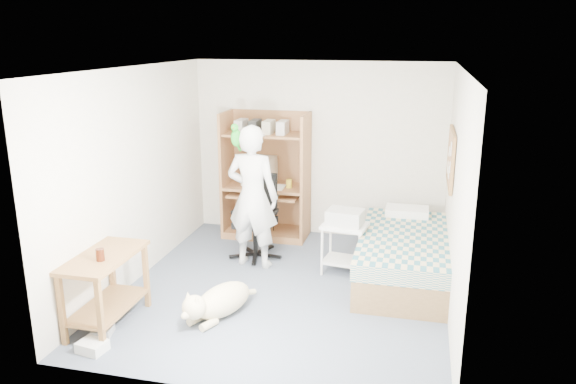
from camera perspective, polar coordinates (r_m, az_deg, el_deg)
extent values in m
plane|color=#4C5467|center=(6.58, -0.26, -9.85)|extent=(4.00, 4.00, 0.00)
cube|color=silver|center=(8.06, 3.10, 4.29)|extent=(3.60, 0.02, 2.50)
cube|color=silver|center=(6.00, 16.67, -0.34)|extent=(0.02, 4.00, 2.50)
cube|color=silver|center=(6.79, -15.20, 1.61)|extent=(0.02, 4.00, 2.50)
cube|color=white|center=(5.95, -0.30, 12.43)|extent=(3.60, 4.00, 0.02)
cube|color=brown|center=(8.17, -6.18, 1.87)|extent=(0.04, 0.60, 1.80)
cube|color=brown|center=(7.87, 1.81, 1.41)|extent=(0.04, 0.60, 1.80)
cube|color=brown|center=(8.27, -1.72, 2.12)|extent=(1.20, 0.02, 1.80)
cube|color=brown|center=(8.04, -2.25, 0.54)|extent=(1.12, 0.60, 0.04)
cube|color=brown|center=(7.99, -2.40, -0.29)|extent=(1.00, 0.50, 0.03)
cube|color=brown|center=(7.88, -2.31, 5.89)|extent=(1.12, 0.55, 0.03)
cube|color=brown|center=(8.25, -2.20, -4.09)|extent=(1.12, 0.60, 0.10)
cube|color=brown|center=(6.90, 11.57, -7.30)|extent=(1.00, 2.00, 0.36)
cube|color=#2A6472|center=(6.80, 11.70, -5.12)|extent=(1.02, 2.02, 0.20)
cube|color=white|center=(7.51, 11.99, -2.00)|extent=(0.55, 0.35, 0.12)
cube|color=brown|center=(5.84, -18.24, -6.30)|extent=(0.50, 1.00, 0.04)
cube|color=brown|center=(5.76, -21.99, -11.14)|extent=(0.05, 0.05, 0.70)
cube|color=brown|center=(5.55, -18.54, -11.83)|extent=(0.05, 0.05, 0.70)
cube|color=brown|center=(6.43, -17.41, -7.83)|extent=(0.05, 0.05, 0.70)
cube|color=brown|center=(6.25, -14.21, -8.30)|extent=(0.05, 0.05, 0.70)
cube|color=brown|center=(6.05, -17.81, -10.97)|extent=(0.46, 0.92, 0.03)
cube|color=#956843|center=(6.82, 16.24, 3.32)|extent=(0.03, 0.90, 0.60)
cube|color=brown|center=(6.77, 16.42, 5.88)|extent=(0.04, 0.94, 0.04)
cube|color=brown|center=(6.89, 16.02, 0.80)|extent=(0.04, 0.94, 0.04)
cylinder|color=black|center=(7.48, -3.31, -6.29)|extent=(0.61, 0.61, 0.06)
cylinder|color=black|center=(7.41, -3.33, -4.90)|extent=(0.06, 0.06, 0.41)
cube|color=black|center=(7.33, -3.36, -3.11)|extent=(0.51, 0.51, 0.08)
cube|color=black|center=(7.44, -2.71, -0.11)|extent=(0.43, 0.10, 0.56)
cube|color=black|center=(7.38, -5.21, -1.77)|extent=(0.07, 0.31, 0.04)
cube|color=black|center=(7.20, -1.50, -2.18)|extent=(0.07, 0.31, 0.04)
imported|color=silver|center=(6.96, -3.61, -0.49)|extent=(0.70, 0.49, 1.80)
ellipsoid|color=#148D23|center=(6.88, -5.27, 5.50)|extent=(0.13, 0.13, 0.21)
sphere|color=#148D23|center=(6.82, -5.44, 6.54)|extent=(0.09, 0.09, 0.09)
cone|color=#E44914|center=(6.78, -5.60, 6.48)|extent=(0.04, 0.04, 0.04)
cylinder|color=#148D23|center=(6.95, -5.07, 4.58)|extent=(0.04, 0.15, 0.13)
ellipsoid|color=beige|center=(6.01, -6.60, -10.84)|extent=(0.61, 0.80, 0.33)
sphere|color=beige|center=(5.73, -9.51, -11.47)|extent=(0.24, 0.24, 0.24)
cone|color=beige|center=(5.71, -10.13, -10.36)|extent=(0.07, 0.07, 0.09)
cone|color=beige|center=(5.63, -9.28, -10.72)|extent=(0.07, 0.07, 0.09)
ellipsoid|color=beige|center=(5.69, -10.25, -12.18)|extent=(0.13, 0.15, 0.08)
cylinder|color=beige|center=(6.29, -4.10, -10.14)|extent=(0.15, 0.24, 0.12)
cube|color=white|center=(6.84, 5.81, -3.43)|extent=(0.58, 0.49, 0.04)
cube|color=white|center=(7.00, 5.71, -6.92)|extent=(0.53, 0.44, 0.03)
cylinder|color=white|center=(6.81, 3.60, -6.19)|extent=(0.03, 0.03, 0.61)
cylinder|color=white|center=(6.76, 7.48, -6.48)|extent=(0.03, 0.03, 0.61)
cylinder|color=white|center=(7.14, 4.10, -5.15)|extent=(0.03, 0.03, 0.61)
cylinder|color=white|center=(7.09, 7.79, -5.42)|extent=(0.03, 0.03, 0.61)
cube|color=#ADAEA9|center=(6.80, 5.83, -2.55)|extent=(0.46, 0.37, 0.18)
cube|color=beige|center=(8.06, -2.93, 2.20)|extent=(0.44, 0.46, 0.38)
cube|color=navy|center=(7.87, -3.50, 1.86)|extent=(0.32, 0.05, 0.26)
cube|color=beige|center=(7.95, -2.44, -0.16)|extent=(0.47, 0.21, 0.03)
cylinder|color=yellow|center=(7.89, 0.10, 0.86)|extent=(0.08, 0.08, 0.12)
cylinder|color=#3C1709|center=(5.68, -18.54, -6.07)|extent=(0.08, 0.08, 0.12)
cube|color=white|center=(5.69, -19.26, -14.59)|extent=(0.28, 0.24, 0.10)
cube|color=#A6A5A1|center=(5.94, -18.30, -13.26)|extent=(0.23, 0.26, 0.08)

